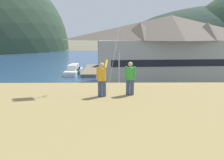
# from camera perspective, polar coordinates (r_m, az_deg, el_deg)

# --- Properties ---
(ground_plane) EXTENTS (600.00, 600.00, 0.00)m
(ground_plane) POSITION_cam_1_polar(r_m,az_deg,el_deg) (22.41, 0.93, -12.62)
(ground_plane) COLOR #66604C
(parking_lot_pad) EXTENTS (40.00, 20.00, 0.10)m
(parking_lot_pad) POSITION_cam_1_polar(r_m,az_deg,el_deg) (27.04, 0.63, -8.24)
(parking_lot_pad) COLOR slate
(parking_lot_pad) RESTS_ON ground
(bay_water) EXTENTS (360.00, 84.00, 0.03)m
(bay_water) POSITION_cam_1_polar(r_m,az_deg,el_deg) (81.00, -0.27, 4.78)
(bay_water) COLOR navy
(bay_water) RESTS_ON ground
(harbor_lodge) EXTENTS (27.55, 11.82, 12.01)m
(harbor_lodge) POSITION_cam_1_polar(r_m,az_deg,el_deg) (43.82, 13.73, 7.37)
(harbor_lodge) COLOR #999E99
(harbor_lodge) RESTS_ON ground
(storage_shed_waterside) EXTENTS (6.70, 5.45, 4.56)m
(storage_shed_waterside) POSITION_cam_1_polar(r_m,az_deg,el_deg) (43.17, 0.79, 2.29)
(storage_shed_waterside) COLOR #338475
(storage_shed_waterside) RESTS_ON ground
(wharf_dock) EXTENTS (3.20, 15.81, 0.70)m
(wharf_dock) POSITION_cam_1_polar(r_m,az_deg,el_deg) (56.84, -5.00, 2.34)
(wharf_dock) COLOR #70604C
(wharf_dock) RESTS_ON ground
(moored_boat_wharfside) EXTENTS (2.81, 7.56, 2.16)m
(moored_boat_wharfside) POSITION_cam_1_polar(r_m,az_deg,el_deg) (55.57, -8.76, 2.44)
(moored_boat_wharfside) COLOR #23564C
(moored_boat_wharfside) RESTS_ON ground
(moored_boat_outer_mooring) EXTENTS (2.47, 6.97, 2.16)m
(moored_boat_outer_mooring) POSITION_cam_1_polar(r_m,az_deg,el_deg) (60.08, -1.48, 3.22)
(moored_boat_outer_mooring) COLOR #A8A399
(moored_boat_outer_mooring) RESTS_ON ground
(moored_boat_inner_slip) EXTENTS (3.24, 8.35, 2.16)m
(moored_boat_inner_slip) POSITION_cam_1_polar(r_m,az_deg,el_deg) (53.80, -9.19, 2.14)
(moored_boat_inner_slip) COLOR silver
(moored_boat_inner_slip) RESTS_ON ground
(parked_car_front_row_end) EXTENTS (4.32, 2.30, 1.82)m
(parked_car_front_row_end) POSITION_cam_1_polar(r_m,az_deg,el_deg) (28.91, 15.87, -5.27)
(parked_car_front_row_end) COLOR navy
(parked_car_front_row_end) RESTS_ON parking_lot_pad
(parked_car_lone_by_shed) EXTENTS (4.22, 2.09, 1.82)m
(parked_car_lone_by_shed) POSITION_cam_1_polar(r_m,az_deg,el_deg) (23.35, -17.78, -9.35)
(parked_car_lone_by_shed) COLOR slate
(parked_car_lone_by_shed) RESTS_ON parking_lot_pad
(parked_car_back_row_right) EXTENTS (4.23, 2.11, 1.82)m
(parked_car_back_row_right) POSITION_cam_1_polar(r_m,az_deg,el_deg) (21.69, 1.91, -10.40)
(parked_car_back_row_right) COLOR #B28923
(parked_car_back_row_right) RESTS_ON parking_lot_pad
(parked_car_front_row_red) EXTENTS (4.22, 2.10, 1.82)m
(parked_car_front_row_red) POSITION_cam_1_polar(r_m,az_deg,el_deg) (29.61, -15.81, -4.88)
(parked_car_front_row_red) COLOR navy
(parked_car_front_row_red) RESTS_ON parking_lot_pad
(parking_light_pole) EXTENTS (0.24, 0.78, 6.69)m
(parking_light_pole) POSITION_cam_1_polar(r_m,az_deg,el_deg) (31.49, 1.68, 1.92)
(parking_light_pole) COLOR #ADADB2
(parking_light_pole) RESTS_ON parking_lot_pad
(person_kite_flyer) EXTENTS (0.58, 0.63, 1.86)m
(person_kite_flyer) POSITION_cam_1_polar(r_m,az_deg,el_deg) (12.13, -2.42, 0.47)
(person_kite_flyer) COLOR #384770
(person_kite_flyer) RESTS_ON grassy_hill_foreground
(person_companion) EXTENTS (0.54, 0.40, 1.74)m
(person_companion) POSITION_cam_1_polar(r_m,az_deg,el_deg) (12.44, 4.33, 0.64)
(person_companion) COLOR #384770
(person_companion) RESTS_ON grassy_hill_foreground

